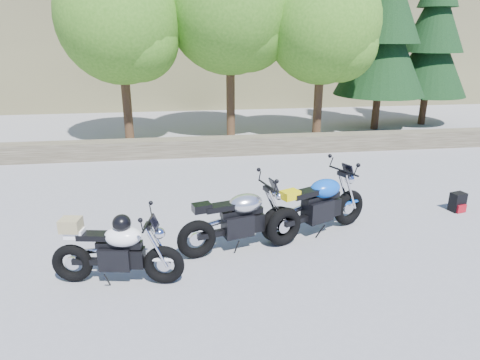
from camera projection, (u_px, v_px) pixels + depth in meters
name	position (u px, v px, depth m)	size (l,w,h in m)	color
ground	(236.00, 241.00, 7.31)	(90.00, 90.00, 0.00)	gray
stone_wall	(212.00, 146.00, 12.37)	(22.00, 0.55, 0.50)	#484130
tree_decid_left	(123.00, 23.00, 12.49)	(3.67, 3.67, 5.62)	#382314
tree_decid_mid	(234.00, 10.00, 13.16)	(4.08, 4.08, 6.24)	#382314
tree_decid_right	(326.00, 28.00, 13.14)	(3.54, 3.54, 5.41)	#382314
conifer_near	(385.00, 23.00, 14.58)	(3.17, 3.17, 7.06)	#382314
conifer_far	(433.00, 35.00, 15.56)	(2.82, 2.82, 6.27)	#382314
silver_bike	(240.00, 221.00, 6.88)	(2.04, 0.81, 1.04)	black
white_bike	(116.00, 250.00, 5.94)	(1.88, 0.62, 1.04)	black
blue_bike	(319.00, 206.00, 7.40)	(2.04, 1.08, 1.09)	black
backpack	(458.00, 202.00, 8.48)	(0.32, 0.29, 0.38)	black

